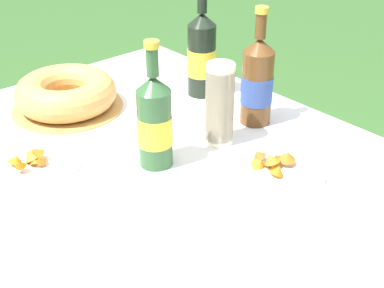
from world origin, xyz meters
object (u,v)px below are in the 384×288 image
(cider_bottle_amber, at_px, (257,82))
(juice_bottle_red, at_px, (202,55))
(cider_bottle_green, at_px, (155,122))
(snack_plate_near, at_px, (278,167))
(snack_plate_left, at_px, (35,161))
(cup_stack, at_px, (220,104))
(bundt_cake, at_px, (66,93))

(cider_bottle_amber, bearing_deg, juice_bottle_red, 176.58)
(cider_bottle_green, height_order, cider_bottle_amber, cider_bottle_amber)
(juice_bottle_red, bearing_deg, snack_plate_near, -19.64)
(juice_bottle_red, relative_size, snack_plate_left, 1.52)
(cider_bottle_green, height_order, juice_bottle_red, juice_bottle_red)
(cup_stack, relative_size, cider_bottle_amber, 0.67)
(cup_stack, height_order, snack_plate_left, cup_stack)
(cider_bottle_green, relative_size, juice_bottle_red, 0.93)
(cup_stack, xyz_separation_m, juice_bottle_red, (-0.25, 0.17, 0.02))
(cider_bottle_amber, bearing_deg, cider_bottle_green, -91.52)
(snack_plate_left, bearing_deg, snack_plate_near, 46.04)
(snack_plate_near, bearing_deg, bundt_cake, -162.01)
(juice_bottle_red, relative_size, snack_plate_near, 1.51)
(cider_bottle_amber, bearing_deg, bundt_cake, -140.03)
(bundt_cake, bearing_deg, snack_plate_left, -44.57)
(cider_bottle_green, bearing_deg, cider_bottle_amber, 88.48)
(bundt_cake, relative_size, juice_bottle_red, 0.96)
(bundt_cake, bearing_deg, cider_bottle_green, 1.13)
(cider_bottle_amber, height_order, snack_plate_left, cider_bottle_amber)
(cider_bottle_green, bearing_deg, snack_plate_left, -129.60)
(cup_stack, xyz_separation_m, snack_plate_near, (0.19, 0.01, -0.09))
(cider_bottle_green, height_order, snack_plate_near, cider_bottle_green)
(cup_stack, relative_size, cider_bottle_green, 0.70)
(bundt_cake, bearing_deg, cup_stack, 24.26)
(snack_plate_near, relative_size, snack_plate_left, 1.00)
(cup_stack, height_order, snack_plate_near, cup_stack)
(cider_bottle_amber, distance_m, snack_plate_left, 0.60)
(snack_plate_left, bearing_deg, cider_bottle_green, 50.40)
(cider_bottle_amber, bearing_deg, snack_plate_left, -109.05)
(bundt_cake, distance_m, cider_bottle_amber, 0.54)
(cider_bottle_green, xyz_separation_m, juice_bottle_red, (-0.23, 0.35, 0.01))
(bundt_cake, height_order, snack_plate_left, bundt_cake)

